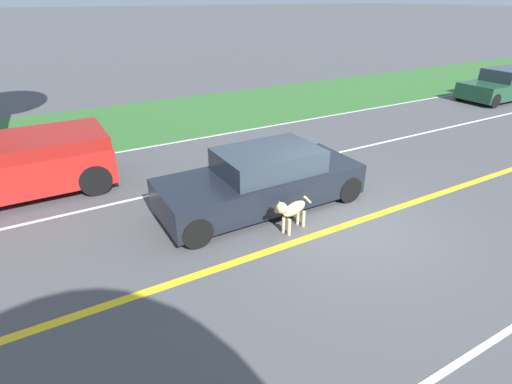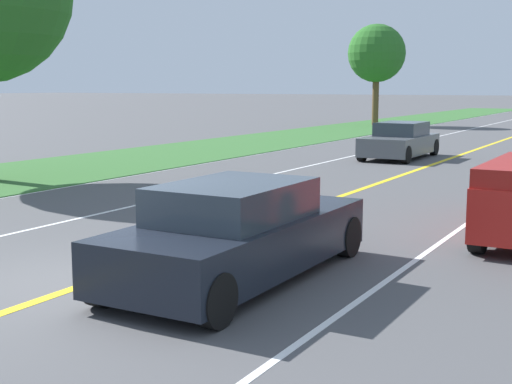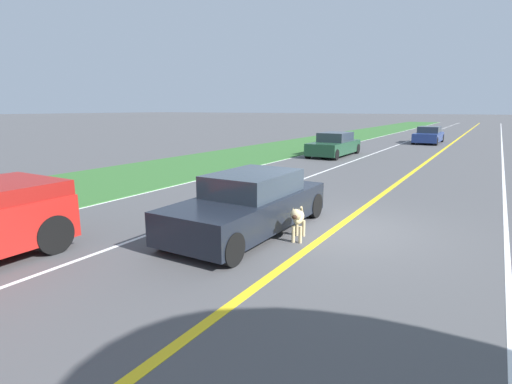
{
  "view_description": "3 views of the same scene",
  "coord_description": "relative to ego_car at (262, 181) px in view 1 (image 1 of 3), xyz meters",
  "views": [
    {
      "loc": [
        -5.43,
        5.48,
        4.44
      ],
      "look_at": [
        1.01,
        1.78,
        0.77
      ],
      "focal_mm": 28.0,
      "sensor_mm": 36.0,
      "label": 1
    },
    {
      "loc": [
        6.6,
        -7.06,
        2.67
      ],
      "look_at": [
        1.92,
        1.27,
        1.24
      ],
      "focal_mm": 50.0,
      "sensor_mm": 36.0,
      "label": 2
    },
    {
      "loc": [
        -3.07,
        8.86,
        2.83
      ],
      "look_at": [
        1.18,
        1.77,
        1.08
      ],
      "focal_mm": 28.0,
      "sensor_mm": 36.0,
      "label": 3
    }
  ],
  "objects": [
    {
      "name": "ground_plane",
      "position": [
        -1.67,
        -1.23,
        -0.64
      ],
      "size": [
        400.0,
        400.0,
        0.0
      ],
      "primitive_type": "plane",
      "color": "#4C4C4F"
    },
    {
      "name": "ego_car",
      "position": [
        0.0,
        0.0,
        0.0
      ],
      "size": [
        1.85,
        4.69,
        1.37
      ],
      "color": "black",
      "rests_on": "ground"
    },
    {
      "name": "lane_edge_line_right",
      "position": [
        5.33,
        -1.23,
        -0.64
      ],
      "size": [
        0.14,
        160.0,
        0.01
      ],
      "primitive_type": "cube",
      "color": "white",
      "rests_on": "ground"
    },
    {
      "name": "lane_dash_oncoming",
      "position": [
        -5.17,
        -1.23,
        -0.64
      ],
      "size": [
        0.1,
        160.0,
        0.01
      ],
      "primitive_type": "cube",
      "color": "white",
      "rests_on": "ground"
    },
    {
      "name": "dog",
      "position": [
        -1.26,
        0.06,
        -0.14
      ],
      "size": [
        0.45,
        1.17,
        0.81
      ],
      "rotation": [
        0.0,
        0.0,
        0.28
      ],
      "color": "#D1B784",
      "rests_on": "ground"
    },
    {
      "name": "lane_dash_same_dir",
      "position": [
        1.83,
        -1.23,
        -0.64
      ],
      "size": [
        0.1,
        160.0,
        0.01
      ],
      "primitive_type": "cube",
      "color": "white",
      "rests_on": "ground"
    },
    {
      "name": "car_trailing_near",
      "position": [
        3.59,
        -15.42,
        0.0
      ],
      "size": [
        1.86,
        4.71,
        1.39
      ],
      "color": "#1E472D",
      "rests_on": "ground"
    },
    {
      "name": "grass_verge_right",
      "position": [
        8.33,
        -1.23,
        -0.63
      ],
      "size": [
        6.0,
        160.0,
        0.03
      ],
      "primitive_type": "cube",
      "color": "#33662D",
      "rests_on": "ground"
    },
    {
      "name": "centre_divider_line",
      "position": [
        -1.67,
        -1.23,
        -0.64
      ],
      "size": [
        0.18,
        160.0,
        0.01
      ],
      "primitive_type": "cube",
      "color": "yellow",
      "rests_on": "ground"
    }
  ]
}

